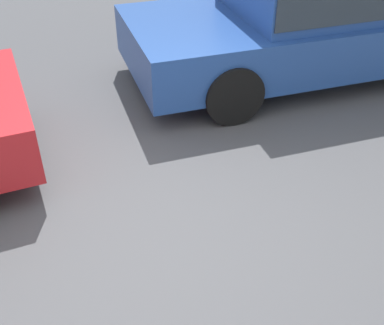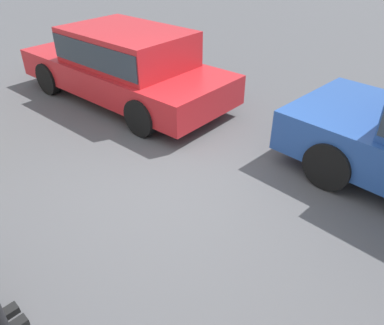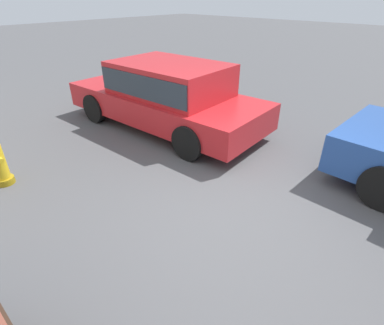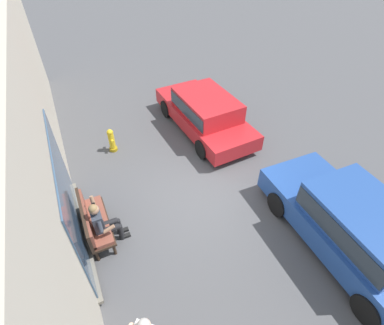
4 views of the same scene
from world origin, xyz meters
TOP-DOWN VIEW (x-y plane):
  - ground_plane at (0.00, 0.00)m, footprint 60.00×60.00m
  - parked_car_mid at (2.72, -1.51)m, footprint 4.49×2.03m

SIDE VIEW (x-z plane):
  - ground_plane at x=0.00m, z-range 0.00..0.00m
  - parked_car_mid at x=2.72m, z-range 0.07..1.43m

